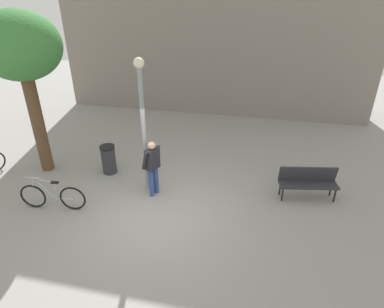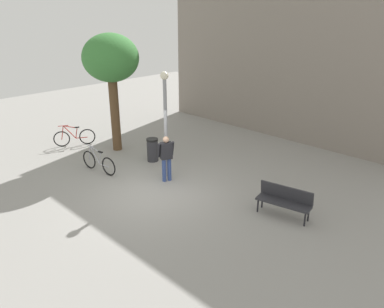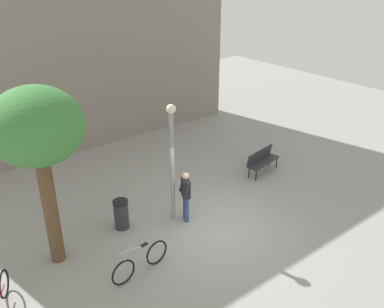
% 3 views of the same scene
% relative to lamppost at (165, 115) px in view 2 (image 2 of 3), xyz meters
% --- Properties ---
extents(ground_plane, '(36.00, 36.00, 0.00)m').
position_rel_lamppost_xyz_m(ground_plane, '(0.69, -1.21, -2.31)').
color(ground_plane, gray).
extents(building_facade, '(14.00, 2.00, 8.85)m').
position_rel_lamppost_xyz_m(building_facade, '(0.69, 7.68, 2.11)').
color(building_facade, gray).
rests_on(building_facade, ground_plane).
extents(lamppost, '(0.28, 0.28, 3.82)m').
position_rel_lamppost_xyz_m(lamppost, '(0.00, 0.00, 0.00)').
color(lamppost, gray).
rests_on(lamppost, ground_plane).
extents(person_by_lamppost, '(0.45, 0.63, 1.67)m').
position_rel_lamppost_xyz_m(person_by_lamppost, '(0.29, -0.27, -1.34)').
color(person_by_lamppost, '#334784').
rests_on(person_by_lamppost, ground_plane).
extents(park_bench, '(1.66, 0.76, 0.92)m').
position_rel_lamppost_xyz_m(park_bench, '(4.56, 0.55, -1.76)').
color(park_bench, '#2D2D33').
rests_on(park_bench, ground_plane).
extents(plaza_tree, '(2.27, 2.27, 4.88)m').
position_rel_lamppost_xyz_m(plaza_tree, '(-3.62, 0.36, 1.50)').
color(plaza_tree, brown).
rests_on(plaza_tree, ground_plane).
extents(bicycle_red, '(0.91, 1.61, 0.97)m').
position_rel_lamppost_xyz_m(bicycle_red, '(-5.42, -0.67, -1.93)').
color(bicycle_red, black).
rests_on(bicycle_red, ground_plane).
extents(bicycle_silver, '(1.80, 0.28, 0.97)m').
position_rel_lamppost_xyz_m(bicycle_silver, '(-2.13, -1.52, -1.93)').
color(bicycle_silver, black).
rests_on(bicycle_silver, ground_plane).
extents(trash_bin, '(0.47, 0.47, 0.94)m').
position_rel_lamppost_xyz_m(trash_bin, '(-1.51, 0.60, -1.83)').
color(trash_bin, '#2D2D33').
rests_on(trash_bin, ground_plane).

